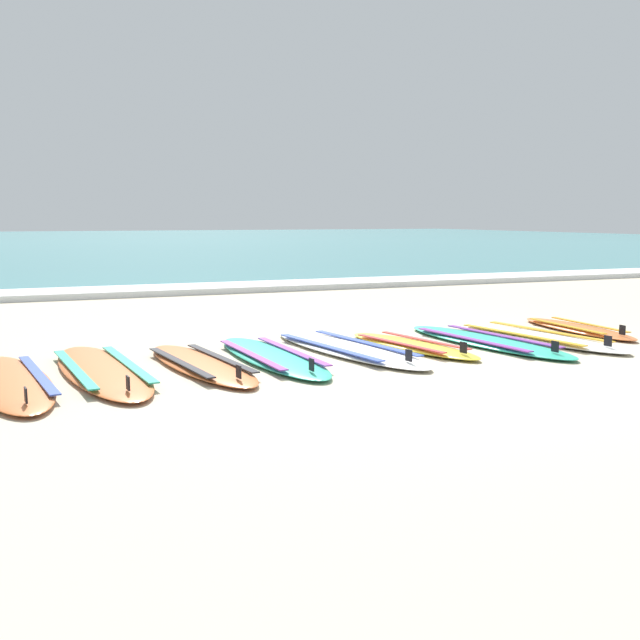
% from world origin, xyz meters
% --- Properties ---
extents(ground_plane, '(80.00, 80.00, 0.00)m').
position_xyz_m(ground_plane, '(0.00, 0.00, 0.00)').
color(ground_plane, '#C1B599').
extents(sea, '(80.00, 60.00, 0.10)m').
position_xyz_m(sea, '(0.00, 36.57, 0.05)').
color(sea, teal).
rests_on(sea, ground).
extents(wave_foam_strip, '(80.00, 1.25, 0.11)m').
position_xyz_m(wave_foam_strip, '(0.00, 7.20, 0.06)').
color(wave_foam_strip, white).
rests_on(wave_foam_strip, ground).
extents(surfboard_0, '(0.95, 2.49, 0.18)m').
position_xyz_m(surfboard_0, '(-3.65, 0.20, 0.04)').
color(surfboard_0, orange).
rests_on(surfboard_0, ground).
extents(surfboard_1, '(0.93, 2.65, 0.18)m').
position_xyz_m(surfboard_1, '(-2.90, 0.39, 0.04)').
color(surfboard_1, orange).
rests_on(surfboard_1, ground).
extents(surfboard_2, '(0.90, 2.28, 0.18)m').
position_xyz_m(surfboard_2, '(-2.02, 0.33, 0.04)').
color(surfboard_2, orange).
rests_on(surfboard_2, ground).
extents(surfboard_3, '(0.76, 2.41, 0.18)m').
position_xyz_m(surfboard_3, '(-1.30, 0.44, 0.04)').
color(surfboard_3, '#2DB793').
rests_on(surfboard_3, ground).
extents(surfboard_4, '(1.12, 2.66, 0.18)m').
position_xyz_m(surfboard_4, '(-0.44, 0.57, 0.04)').
color(surfboard_4, white).
rests_on(surfboard_4, ground).
extents(surfboard_5, '(0.90, 1.98, 0.18)m').
position_xyz_m(surfboard_5, '(0.28, 0.47, 0.04)').
color(surfboard_5, yellow).
rests_on(surfboard_5, ground).
extents(surfboard_6, '(0.98, 2.55, 0.18)m').
position_xyz_m(surfboard_6, '(1.17, 0.41, 0.04)').
color(surfboard_6, '#2DB793').
rests_on(surfboard_6, ground).
extents(surfboard_7, '(1.07, 2.57, 0.18)m').
position_xyz_m(surfboard_7, '(1.86, 0.47, 0.04)').
color(surfboard_7, white).
rests_on(surfboard_7, ground).
extents(surfboard_8, '(0.52, 1.92, 0.18)m').
position_xyz_m(surfboard_8, '(2.74, 0.77, 0.04)').
color(surfboard_8, orange).
rests_on(surfboard_8, ground).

